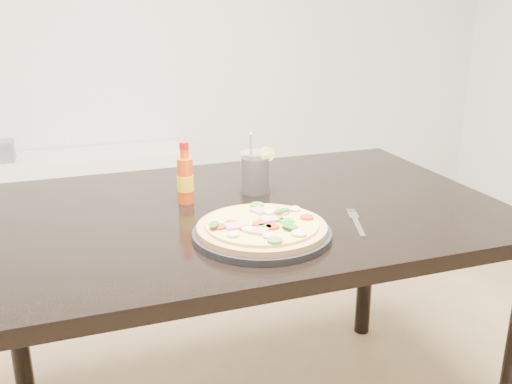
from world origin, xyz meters
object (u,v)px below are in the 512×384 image
object	(u,v)px
plate	(262,234)
media_console	(57,200)
cola_cup	(255,173)
hot_sauce_bottle	(185,179)
dining_table	(241,235)
pizza	(262,226)
fork	(356,221)

from	to	relation	value
plate	media_console	size ratio (longest dim) A/B	0.23
cola_cup	media_console	bearing A→B (deg)	109.20
hot_sauce_bottle	media_console	xyz separation A→B (m)	(-0.36, 1.67, -0.57)
dining_table	pizza	bearing A→B (deg)	-94.92
dining_table	fork	bearing A→B (deg)	-41.17
dining_table	hot_sauce_bottle	world-z (taller)	hot_sauce_bottle
dining_table	cola_cup	xyz separation A→B (m)	(0.08, 0.11, 0.14)
fork	media_console	size ratio (longest dim) A/B	0.13
plate	cola_cup	world-z (taller)	cola_cup
dining_table	hot_sauce_bottle	size ratio (longest dim) A/B	8.16
hot_sauce_bottle	fork	bearing A→B (deg)	-38.27
hot_sauce_bottle	fork	distance (m)	0.48
media_console	plate	bearing A→B (deg)	-76.52
pizza	media_console	distance (m)	2.09
hot_sauce_bottle	dining_table	bearing A→B (deg)	-32.50
hot_sauce_bottle	cola_cup	distance (m)	0.22
cola_cup	media_console	world-z (taller)	cola_cup
pizza	plate	bearing A→B (deg)	106.75
pizza	fork	xyz separation A→B (m)	(0.26, 0.01, -0.02)
hot_sauce_bottle	plate	bearing A→B (deg)	-69.29
cola_cup	pizza	bearing A→B (deg)	-106.76
plate	pizza	bearing A→B (deg)	-73.25
media_console	hot_sauce_bottle	bearing A→B (deg)	-77.88
cola_cup	fork	xyz separation A→B (m)	(0.16, -0.32, -0.05)
plate	media_console	distance (m)	2.09
plate	media_console	world-z (taller)	plate
plate	cola_cup	distance (m)	0.35
dining_table	cola_cup	bearing A→B (deg)	54.23
dining_table	fork	xyz separation A→B (m)	(0.24, -0.21, 0.09)
hot_sauce_bottle	media_console	distance (m)	1.80
dining_table	plate	bearing A→B (deg)	-95.10
hot_sauce_bottle	pizza	bearing A→B (deg)	-69.31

